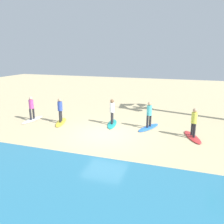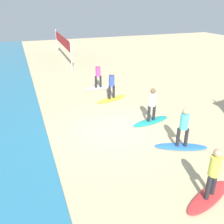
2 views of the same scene
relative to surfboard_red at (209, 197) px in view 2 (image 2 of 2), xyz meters
The scene contains 12 objects.
ground_plane 5.06m from the surfboard_red, 12.06° to the left, with size 60.00×60.00×0.00m, color #CCB789.
surfboard_red is the anchor object (origin of this frame).
surfer_red 0.99m from the surfboard_red, ahead, with size 0.32×0.44×1.64m.
surfboard_blue 2.79m from the surfboard_red, 18.27° to the right, with size 2.10×0.56×0.09m, color blue.
surfer_blue 2.96m from the surfboard_red, 18.27° to the right, with size 0.32×0.43×1.64m.
surfboard_teal 5.18m from the surfboard_red, ahead, with size 2.10×0.56×0.09m, color teal.
surfer_teal 5.27m from the surfboard_red, ahead, with size 0.32×0.45×1.64m.
surfboard_yellow 8.58m from the surfboard_red, ahead, with size 2.10×0.56×0.09m, color yellow.
surfer_yellow 8.63m from the surfboard_red, ahead, with size 0.32×0.44×1.64m.
surfboard_white 10.81m from the surfboard_red, ahead, with size 2.10×0.56×0.09m, color white.
surfer_white 10.85m from the surfboard_red, ahead, with size 0.32×0.46×1.64m.
volleyball_net 20.55m from the surfboard_red, ahead, with size 9.10×0.34×2.50m.
Camera 2 is at (-9.21, 3.66, 5.42)m, focal length 39.38 mm.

